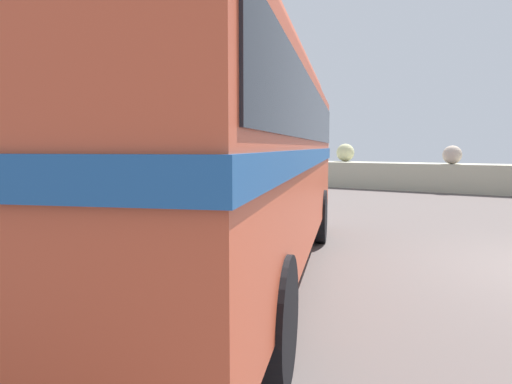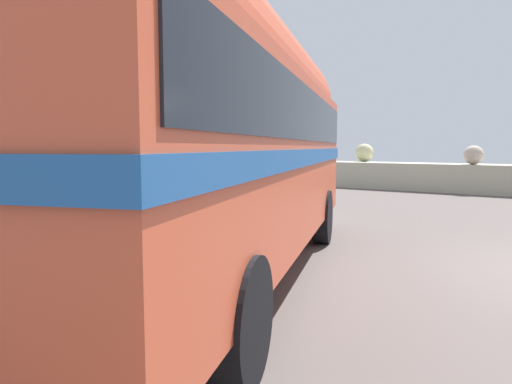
# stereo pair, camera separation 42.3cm
# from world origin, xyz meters

# --- Properties ---
(vintage_coach) EXTENTS (5.37, 8.86, 3.70)m
(vintage_coach) POSITION_xyz_m (-4.30, -2.82, 2.05)
(vintage_coach) COLOR black
(vintage_coach) RESTS_ON ground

